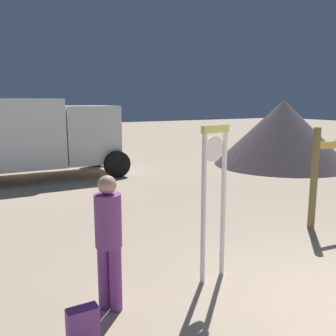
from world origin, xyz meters
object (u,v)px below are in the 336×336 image
arrow_sign (326,162)px  dome_tent (282,133)px  box_truck_near (10,135)px  backpack (83,326)px  person_near_clock (109,236)px  standing_clock (214,188)px

arrow_sign → dome_tent: dome_tent is taller
arrow_sign → box_truck_near: 9.53m
dome_tent → backpack: bearing=-145.8°
backpack → box_truck_near: box_truck_near is taller
arrow_sign → dome_tent: bearing=49.7°
arrow_sign → dome_tent: (4.96, 5.84, -0.04)m
person_near_clock → box_truck_near: box_truck_near is taller
standing_clock → backpack: standing_clock is taller
person_near_clock → backpack: (-0.50, -0.49, -0.76)m
standing_clock → person_near_clock: 1.65m
person_near_clock → backpack: bearing=-135.6°
arrow_sign → dome_tent: 7.66m
backpack → box_truck_near: bearing=87.0°
arrow_sign → dome_tent: size_ratio=0.38×
standing_clock → arrow_sign: (3.36, 0.72, -0.01)m
backpack → box_truck_near: size_ratio=0.06×
standing_clock → dome_tent: 10.59m
standing_clock → arrow_sign: standing_clock is taller
standing_clock → arrow_sign: 3.44m
person_near_clock → backpack: 1.03m
person_near_clock → dome_tent: (9.92, 6.59, 0.35)m
person_near_clock → box_truck_near: size_ratio=0.25×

